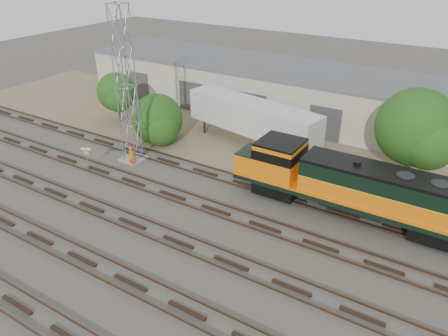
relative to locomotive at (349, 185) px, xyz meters
The scene contains 12 objects.
ground 10.41m from the locomotive, 143.66° to the right, with size 140.00×140.00×0.00m, color #47423A.
dirt_strip 12.38m from the locomotive, 132.18° to the left, with size 80.00×16.00×0.02m, color #726047.
tracks 12.37m from the locomotive, 132.18° to the right, with size 80.00×20.40×0.28m.
warehouse 18.82m from the locomotive, 115.54° to the left, with size 58.40×10.40×5.30m.
locomotive is the anchor object (origin of this frame).
signal_tower 19.50m from the locomotive, behind, with size 1.97×1.97×13.32m.
sign_post 21.53m from the locomotive, 167.08° to the right, with size 0.81×0.38×2.11m.
worker 18.48m from the locomotive, behind, with size 0.68×0.45×1.87m, color orange.
semi_trailer 13.36m from the locomotive, 147.65° to the left, with size 14.36×5.61×4.33m.
tree_west 27.11m from the locomotive, 169.55° to the left, with size 4.31×4.11×5.38m.
tree_mid 20.00m from the locomotive, behind, with size 5.18×4.94×4.94m.
tree_east 7.43m from the locomotive, 65.26° to the left, with size 6.25×5.95×8.03m.
Camera 1 is at (14.67, -20.92, 17.37)m, focal length 35.00 mm.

